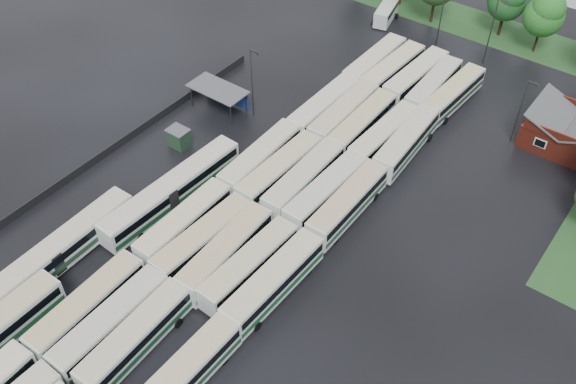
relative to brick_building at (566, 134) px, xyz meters
The scene contains 40 objects.
ground 49.08m from the brick_building, 119.30° to the right, with size 160.00×160.00×0.00m, color black.
brick_building is the anchor object (origin of this frame).
wash_shed 46.14m from the brick_building, 153.27° to the right, with size 8.20×4.20×3.58m.
utility_hut 50.26m from the brick_building, 143.11° to the right, with size 2.70×2.20×2.62m.
grass_strip_north 31.19m from the brick_building, 134.96° to the left, with size 80.00×10.00×0.01m, color #22491F.
west_fence 57.83m from the brick_building, 143.04° to the right, with size 0.10×50.00×1.20m, color #2D2D30.
bus_r1c0 62.13m from the brick_building, 117.18° to the right, with size 3.25×13.38×3.70m.
bus_r1c1 60.58m from the brick_building, 114.42° to the right, with size 2.99×13.30×3.69m.
bus_r1c2 59.10m from the brick_building, 111.83° to the right, with size 3.24×13.13×3.63m.
bus_r1c4 57.41m from the brick_building, 105.76° to the right, with size 2.92×13.29×3.69m.
bus_r2c0 50.21m from the brick_building, 124.58° to the right, with size 2.91×13.11×3.64m.
bus_r2c1 48.83m from the brick_building, 121.04° to the right, with size 3.41×13.34×3.68m.
bus_r2c2 47.26m from the brick_building, 117.84° to the right, with size 3.38×13.44×3.71m.
bus_r2c3 45.74m from the brick_building, 114.42° to the right, with size 3.19×13.11×3.63m.
bus_r2c4 44.67m from the brick_building, 110.34° to the right, with size 3.15×13.63×3.78m.
bus_r3c0 39.76m from the brick_building, 135.75° to the right, with size 3.19×13.54×3.75m.
bus_r3c1 37.78m from the brick_building, 131.93° to the right, with size 3.19×13.55×3.75m.
bus_r3c2 35.30m from the brick_building, 128.51° to the right, with size 3.07×13.51×3.75m.
bus_r3c3 33.47m from the brick_building, 124.06° to the right, with size 3.17×13.35×3.70m.
bus_r3c4 31.92m from the brick_building, 119.37° to the right, with size 2.96×13.36×3.71m.
bus_r4c0 31.61m from the brick_building, 153.26° to the right, with size 2.94×13.56×3.77m.
bus_r4c1 28.90m from the brick_building, 150.70° to the right, with size 3.20×13.61×3.77m.
bus_r4c2 26.35m from the brick_building, 147.38° to the right, with size 2.99×13.17×3.65m.
bus_r4c3 23.67m from the brick_building, 142.02° to the right, with size 3.22×12.98×3.59m.
bus_r4c4 21.09m from the brick_building, 138.10° to the right, with size 3.56×13.66×3.77m.
bus_r5c0 28.47m from the brick_building, behind, with size 2.92×13.37×3.72m.
bus_r5c1 25.39m from the brick_building, behind, with size 3.35×13.37×3.69m.
bus_r5c2 21.82m from the brick_building, behind, with size 3.50×13.58×3.75m.
bus_r5c3 18.74m from the brick_building, behind, with size 3.18×13.08×3.62m.
bus_r5c4 15.66m from the brick_building, behind, with size 3.39×13.06×3.60m.
artic_bus_west_b 50.78m from the brick_building, 130.86° to the right, with size 3.68×20.08×3.71m.
artic_bus_west_c 63.88m from the brick_building, 124.67° to the right, with size 3.17×19.70×3.65m.
minibus 37.82m from the brick_building, 158.42° to the left, with size 3.75×6.72×2.77m.
tree_north_4 23.44m from the brick_building, 120.40° to the left, with size 6.15×6.15×10.18m.
lamp_post_ne 7.45m from the brick_building, 151.07° to the right, with size 1.45×0.28×9.40m.
lamp_post_nw 41.46m from the brick_building, 152.29° to the right, with size 1.60×0.31×10.39m.
lamp_post_back_w 28.01m from the brick_building, 153.35° to the left, with size 1.64×0.32×10.64m.
lamp_post_back_e 20.84m from the brick_building, 144.04° to the left, with size 1.66×0.32×10.80m.
puddle_2 53.38m from the brick_building, 129.10° to the right, with size 6.39×6.39×0.01m, color black.
puddle_3 48.71m from the brick_building, 114.85° to the right, with size 4.88×4.88×0.01m, color black.
Camera 1 is at (33.93, -30.66, 54.14)m, focal length 40.00 mm.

